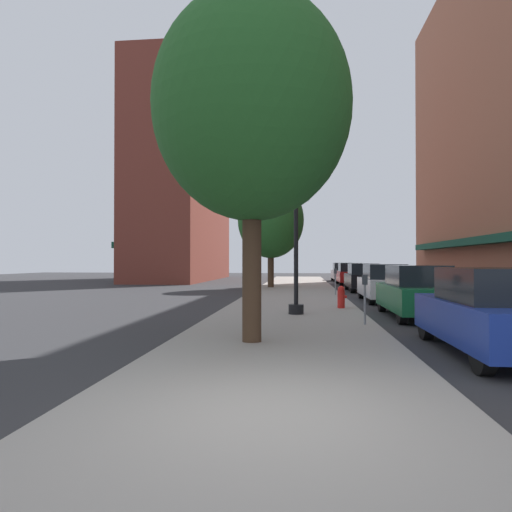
% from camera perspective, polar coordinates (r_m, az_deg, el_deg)
% --- Properties ---
extents(ground_plane, '(90.00, 90.00, 0.00)m').
position_cam_1_polar(ground_plane, '(23.28, 14.84, -5.06)').
color(ground_plane, '#2D2D30').
extents(sidewalk_slab, '(4.80, 50.00, 0.12)m').
position_cam_1_polar(sidewalk_slab, '(24.00, 4.95, -4.81)').
color(sidewalk_slab, gray).
rests_on(sidewalk_slab, ground).
extents(building_far_background, '(6.80, 18.00, 18.84)m').
position_cam_1_polar(building_far_background, '(44.12, -9.30, 9.26)').
color(building_far_background, brown).
rests_on(building_far_background, ground).
extents(lamppost, '(0.48, 0.48, 5.90)m').
position_cam_1_polar(lamppost, '(14.24, 5.13, 5.03)').
color(lamppost, black).
rests_on(lamppost, sidewalk_slab).
extents(fire_hydrant, '(0.33, 0.26, 0.79)m').
position_cam_1_polar(fire_hydrant, '(16.25, 10.84, -5.14)').
color(fire_hydrant, red).
rests_on(fire_hydrant, sidewalk_slab).
extents(parking_meter_near, '(0.14, 0.09, 1.31)m').
position_cam_1_polar(parking_meter_near, '(22.50, 10.11, -2.81)').
color(parking_meter_near, slate).
rests_on(parking_meter_near, sidewalk_slab).
extents(parking_meter_far, '(0.14, 0.09, 1.31)m').
position_cam_1_polar(parking_meter_far, '(12.14, 13.74, -4.62)').
color(parking_meter_far, slate).
rests_on(parking_meter_far, sidewalk_slab).
extents(tree_near, '(4.15, 4.15, 7.28)m').
position_cam_1_polar(tree_near, '(9.82, -0.53, 18.38)').
color(tree_near, '#422D1E').
rests_on(tree_near, sidewalk_slab).
extents(tree_mid, '(4.26, 4.26, 6.78)m').
position_cam_1_polar(tree_mid, '(28.87, 1.90, 4.58)').
color(tree_mid, '#422D1E').
rests_on(tree_mid, sidewalk_slab).
extents(car_blue, '(1.80, 4.30, 1.66)m').
position_cam_1_polar(car_blue, '(9.64, 27.98, -6.42)').
color(car_blue, black).
rests_on(car_blue, ground).
extents(car_green, '(1.80, 4.30, 1.66)m').
position_cam_1_polar(car_green, '(15.03, 19.81, -4.37)').
color(car_green, black).
rests_on(car_green, ground).
extents(car_white, '(1.80, 4.30, 1.66)m').
position_cam_1_polar(car_white, '(20.51, 16.03, -3.39)').
color(car_white, black).
rests_on(car_white, ground).
extents(car_black, '(1.80, 4.30, 1.66)m').
position_cam_1_polar(car_black, '(27.33, 13.48, -2.72)').
color(car_black, black).
rests_on(car_black, ground).
extents(car_red, '(1.80, 4.30, 1.66)m').
position_cam_1_polar(car_red, '(34.59, 11.88, -2.29)').
color(car_red, black).
rests_on(car_red, ground).
extents(car_silver, '(1.80, 4.30, 1.66)m').
position_cam_1_polar(car_silver, '(40.70, 10.98, -2.05)').
color(car_silver, black).
rests_on(car_silver, ground).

